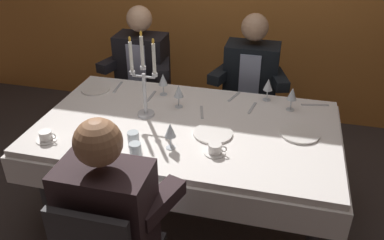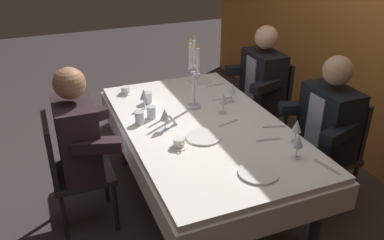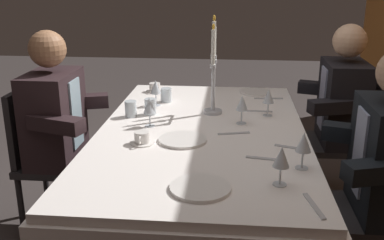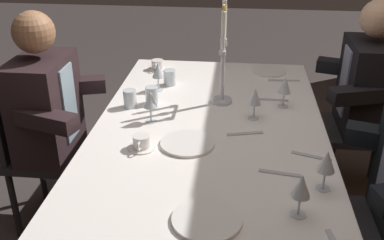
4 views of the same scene
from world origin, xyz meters
name	(u,v)px [view 3 (image 3 of 4)]	position (x,y,z in m)	size (l,w,h in m)	color
dining_table	(202,150)	(0.00, 0.00, 0.62)	(1.94, 1.14, 0.74)	white
candelabra	(213,75)	(-0.29, 0.04, 0.98)	(0.19, 0.11, 0.58)	silver
dinner_plate_0	(255,92)	(-0.79, 0.32, 0.75)	(0.21, 0.21, 0.01)	white
dinner_plate_1	(183,140)	(0.19, -0.08, 0.75)	(0.24, 0.24, 0.01)	white
dinner_plate_2	(200,188)	(0.70, 0.05, 0.75)	(0.24, 0.24, 0.01)	white
wine_glass_0	(242,104)	(-0.11, 0.21, 0.85)	(0.07, 0.07, 0.16)	silver
wine_glass_1	(281,158)	(0.63, 0.36, 0.86)	(0.07, 0.07, 0.16)	silver
wine_glass_2	(156,88)	(-0.42, -0.32, 0.85)	(0.07, 0.07, 0.16)	silver
wine_glass_3	(304,143)	(0.47, 0.47, 0.86)	(0.07, 0.07, 0.16)	silver
wine_glass_4	(269,97)	(-0.27, 0.37, 0.85)	(0.07, 0.07, 0.16)	silver
wine_glass_5	(149,106)	(-0.02, -0.29, 0.85)	(0.07, 0.07, 0.16)	silver
water_tumbler_0	(166,95)	(-0.52, -0.27, 0.79)	(0.07, 0.07, 0.09)	silver
water_tumbler_1	(150,107)	(-0.24, -0.32, 0.79)	(0.07, 0.07, 0.10)	silver
water_tumbler_2	(131,109)	(-0.18, -0.43, 0.79)	(0.07, 0.07, 0.09)	silver
coffee_cup_0	(155,88)	(-0.77, -0.39, 0.77)	(0.13, 0.12, 0.06)	white
coffee_cup_1	(142,138)	(0.24, -0.28, 0.77)	(0.13, 0.12, 0.06)	white
spoon_0	(258,111)	(-0.35, 0.32, 0.74)	(0.17, 0.02, 0.01)	#B7B7BC
fork_1	(234,133)	(0.06, 0.17, 0.74)	(0.17, 0.02, 0.01)	#B7B7BC
spoon_2	(292,148)	(0.23, 0.45, 0.74)	(0.17, 0.02, 0.01)	#B7B7BC
fork_3	(265,159)	(0.38, 0.31, 0.74)	(0.17, 0.02, 0.01)	#B7B7BC
knife_4	(269,98)	(-0.65, 0.40, 0.74)	(0.19, 0.02, 0.01)	#B7B7BC
knife_5	(314,206)	(0.80, 0.46, 0.74)	(0.19, 0.02, 0.01)	#B7B7BC
seated_diner_0	(344,102)	(-0.63, 0.89, 0.74)	(0.63, 0.48, 1.24)	#272426
seated_diner_1	(53,117)	(-0.15, -0.89, 0.74)	(0.63, 0.48, 1.24)	#272426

